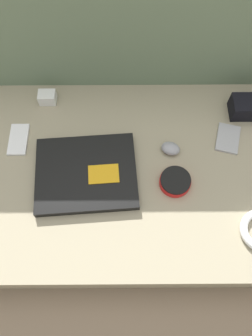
{
  "coord_description": "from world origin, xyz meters",
  "views": [
    {
      "loc": [
        -0.0,
        -0.41,
        1.02
      ],
      "look_at": [
        0.0,
        0.0,
        0.14
      ],
      "focal_mm": 35.0,
      "sensor_mm": 36.0,
      "label": 1
    }
  ],
  "objects_px": {
    "camera_pouch": "(251,107)",
    "charger_brick": "(48,97)",
    "phone_black": "(229,138)",
    "phone_silver": "(19,139)",
    "laptop": "(87,173)",
    "speaker_puck": "(176,181)",
    "computer_mouse": "(171,148)"
  },
  "relations": [
    {
      "from": "speaker_puck",
      "to": "charger_brick",
      "type": "distance_m",
      "value": 0.5
    },
    {
      "from": "phone_black",
      "to": "laptop",
      "type": "bearing_deg",
      "value": -149.98
    },
    {
      "from": "laptop",
      "to": "speaker_puck",
      "type": "bearing_deg",
      "value": -10.25
    },
    {
      "from": "speaker_puck",
      "to": "phone_silver",
      "type": "height_order",
      "value": "speaker_puck"
    },
    {
      "from": "laptop",
      "to": "phone_silver",
      "type": "bearing_deg",
      "value": 147.11
    },
    {
      "from": "phone_black",
      "to": "camera_pouch",
      "type": "distance_m",
      "value": 0.13
    },
    {
      "from": "speaker_puck",
      "to": "charger_brick",
      "type": "xyz_separation_m",
      "value": [
        -0.4,
        0.3,
        0.0
      ]
    },
    {
      "from": "speaker_puck",
      "to": "phone_black",
      "type": "xyz_separation_m",
      "value": [
        0.18,
        0.15,
        -0.01
      ]
    },
    {
      "from": "laptop",
      "to": "phone_black",
      "type": "relative_size",
      "value": 2.71
    },
    {
      "from": "laptop",
      "to": "phone_silver",
      "type": "distance_m",
      "value": 0.25
    },
    {
      "from": "camera_pouch",
      "to": "charger_brick",
      "type": "bearing_deg",
      "value": 175.67
    },
    {
      "from": "laptop",
      "to": "phone_black",
      "type": "height_order",
      "value": "laptop"
    },
    {
      "from": "charger_brick",
      "to": "laptop",
      "type": "bearing_deg",
      "value": -62.7
    },
    {
      "from": "computer_mouse",
      "to": "phone_silver",
      "type": "bearing_deg",
      "value": -164.28
    },
    {
      "from": "phone_black",
      "to": "phone_silver",
      "type": "bearing_deg",
      "value": -165.45
    },
    {
      "from": "computer_mouse",
      "to": "phone_silver",
      "type": "xyz_separation_m",
      "value": [
        -0.48,
        0.04,
        -0.01
      ]
    },
    {
      "from": "computer_mouse",
      "to": "speaker_puck",
      "type": "distance_m",
      "value": 0.11
    },
    {
      "from": "laptop",
      "to": "phone_black",
      "type": "distance_m",
      "value": 0.46
    },
    {
      "from": "phone_silver",
      "to": "camera_pouch",
      "type": "bearing_deg",
      "value": 7.52
    },
    {
      "from": "speaker_puck",
      "to": "computer_mouse",
      "type": "bearing_deg",
      "value": 93.49
    },
    {
      "from": "speaker_puck",
      "to": "phone_silver",
      "type": "relative_size",
      "value": 0.83
    },
    {
      "from": "phone_silver",
      "to": "charger_brick",
      "type": "relative_size",
      "value": 1.99
    },
    {
      "from": "computer_mouse",
      "to": "speaker_puck",
      "type": "bearing_deg",
      "value": -65.86
    },
    {
      "from": "computer_mouse",
      "to": "camera_pouch",
      "type": "xyz_separation_m",
      "value": [
        0.27,
        0.14,
        0.02
      ]
    },
    {
      "from": "computer_mouse",
      "to": "charger_brick",
      "type": "distance_m",
      "value": 0.44
    },
    {
      "from": "phone_black",
      "to": "camera_pouch",
      "type": "bearing_deg",
      "value": 66.11
    },
    {
      "from": "phone_black",
      "to": "camera_pouch",
      "type": "xyz_separation_m",
      "value": [
        0.08,
        0.1,
        0.03
      ]
    },
    {
      "from": "camera_pouch",
      "to": "charger_brick",
      "type": "distance_m",
      "value": 0.67
    },
    {
      "from": "computer_mouse",
      "to": "camera_pouch",
      "type": "distance_m",
      "value": 0.3
    },
    {
      "from": "laptop",
      "to": "camera_pouch",
      "type": "height_order",
      "value": "camera_pouch"
    },
    {
      "from": "speaker_puck",
      "to": "phone_black",
      "type": "height_order",
      "value": "speaker_puck"
    },
    {
      "from": "speaker_puck",
      "to": "camera_pouch",
      "type": "height_order",
      "value": "camera_pouch"
    }
  ]
}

